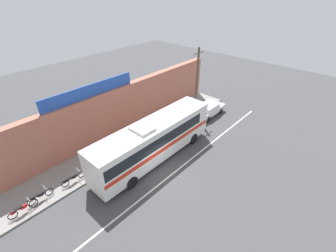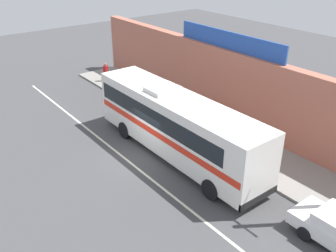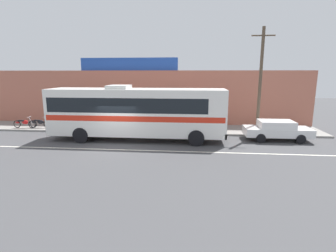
# 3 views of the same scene
# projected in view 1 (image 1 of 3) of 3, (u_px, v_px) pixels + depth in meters

# --- Properties ---
(ground_plane) EXTENTS (70.00, 70.00, 0.00)m
(ground_plane) POSITION_uv_depth(u_px,v_px,m) (160.00, 173.00, 19.07)
(ground_plane) COLOR #444447
(sidewalk_slab) EXTENTS (30.00, 3.60, 0.14)m
(sidewalk_slab) POSITION_uv_depth(u_px,v_px,m) (120.00, 147.00, 21.99)
(sidewalk_slab) COLOR gray
(sidewalk_slab) RESTS_ON ground_plane
(storefront_facade) EXTENTS (30.00, 0.70, 4.80)m
(storefront_facade) POSITION_uv_depth(u_px,v_px,m) (103.00, 117.00, 21.97)
(storefront_facade) COLOR #B26651
(storefront_facade) RESTS_ON ground_plane
(storefront_billboard) EXTENTS (8.67, 0.12, 1.10)m
(storefront_billboard) POSITION_uv_depth(u_px,v_px,m) (90.00, 91.00, 19.90)
(storefront_billboard) COLOR #234CAD
(storefront_billboard) RESTS_ON storefront_facade
(road_center_stripe) EXTENTS (30.00, 0.14, 0.01)m
(road_center_stripe) POSITION_uv_depth(u_px,v_px,m) (167.00, 178.00, 18.61)
(road_center_stripe) COLOR silver
(road_center_stripe) RESTS_ON ground_plane
(intercity_bus) EXTENTS (11.97, 2.62, 3.78)m
(intercity_bus) POSITION_uv_depth(u_px,v_px,m) (153.00, 139.00, 19.55)
(intercity_bus) COLOR white
(intercity_bus) RESTS_ON ground_plane
(parked_car) EXTENTS (4.42, 1.88, 1.37)m
(parked_car) POSITION_uv_depth(u_px,v_px,m) (209.00, 109.00, 26.84)
(parked_car) COLOR silver
(parked_car) RESTS_ON ground_plane
(utility_pole) EXTENTS (1.60, 0.22, 7.59)m
(utility_pole) POSITION_uv_depth(u_px,v_px,m) (197.00, 82.00, 25.08)
(utility_pole) COLOR brown
(utility_pole) RESTS_ON sidewalk_slab
(motorcycle_purple) EXTENTS (1.92, 0.56, 0.94)m
(motorcycle_purple) POSITION_uv_depth(u_px,v_px,m) (22.00, 208.00, 15.46)
(motorcycle_purple) COLOR black
(motorcycle_purple) RESTS_ON sidewalk_slab
(motorcycle_red) EXTENTS (1.84, 0.56, 0.94)m
(motorcycle_red) POSITION_uv_depth(u_px,v_px,m) (40.00, 196.00, 16.36)
(motorcycle_red) COLOR black
(motorcycle_red) RESTS_ON sidewalk_slab
(motorcycle_black) EXTENTS (1.85, 0.56, 0.94)m
(motorcycle_black) POSITION_uv_depth(u_px,v_px,m) (99.00, 162.00, 19.38)
(motorcycle_black) COLOR black
(motorcycle_black) RESTS_ON sidewalk_slab
(motorcycle_orange) EXTENTS (1.96, 0.56, 0.94)m
(motorcycle_orange) POSITION_uv_depth(u_px,v_px,m) (73.00, 178.00, 17.84)
(motorcycle_orange) COLOR black
(motorcycle_orange) RESTS_ON sidewalk_slab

